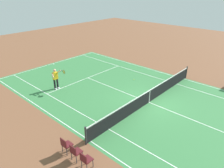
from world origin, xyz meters
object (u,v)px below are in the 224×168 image
at_px(spectator_chair_1, 75,152).
at_px(tennis_net, 149,96).
at_px(tennis_player_near, 56,78).
at_px(tennis_ball, 134,80).
at_px(spectator_chair_0, 86,159).
at_px(spectator_chair_2, 66,144).

bearing_deg(spectator_chair_1, tennis_net, -86.06).
relative_size(tennis_player_near, tennis_ball, 25.71).
distance_m(spectator_chair_0, spectator_chair_1, 0.72).
distance_m(tennis_net, spectator_chair_2, 6.86).
bearing_deg(spectator_chair_0, tennis_player_near, -25.94).
height_order(spectator_chair_1, spectator_chair_2, same).
xyz_separation_m(tennis_net, spectator_chair_1, (-0.47, 6.86, 0.03)).
relative_size(tennis_player_near, spectator_chair_0, 1.93).
height_order(spectator_chair_0, spectator_chair_2, same).
distance_m(spectator_chair_0, spectator_chair_2, 1.44).
relative_size(tennis_net, spectator_chair_0, 13.30).
xyz_separation_m(tennis_net, spectator_chair_2, (0.25, 6.86, 0.03)).
bearing_deg(spectator_chair_2, tennis_ball, -72.89).
height_order(tennis_net, spectator_chair_2, tennis_net).
xyz_separation_m(spectator_chair_0, spectator_chair_2, (1.44, 0.00, 0.00)).
relative_size(tennis_net, tennis_player_near, 6.89).
relative_size(spectator_chair_1, spectator_chair_2, 1.00).
height_order(tennis_net, spectator_chair_1, tennis_net).
distance_m(tennis_net, tennis_player_near, 7.29).
height_order(tennis_net, tennis_player_near, tennis_player_near).
xyz_separation_m(tennis_player_near, tennis_ball, (-3.50, -5.47, -0.90)).
xyz_separation_m(tennis_player_near, spectator_chair_1, (-7.07, 3.79, -0.41)).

